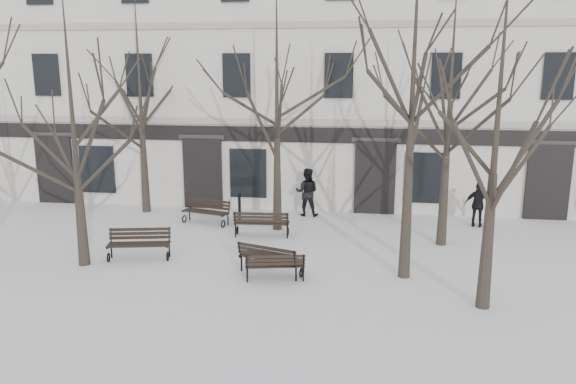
% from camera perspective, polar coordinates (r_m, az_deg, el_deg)
% --- Properties ---
extents(ground, '(100.00, 100.00, 0.00)m').
position_cam_1_polar(ground, '(15.49, -4.15, -9.21)').
color(ground, silver).
rests_on(ground, ground).
extents(building, '(40.40, 10.20, 11.40)m').
position_cam_1_polar(building, '(27.18, 1.39, 12.17)').
color(building, silver).
rests_on(building, ground).
extents(tree_1, '(5.39, 5.39, 7.69)m').
position_cam_1_polar(tree_1, '(16.94, -21.18, 8.60)').
color(tree_1, black).
rests_on(tree_1, ground).
extents(tree_2, '(6.44, 6.44, 9.19)m').
position_cam_1_polar(tree_2, '(15.16, 12.66, 12.32)').
color(tree_2, black).
rests_on(tree_2, ground).
extents(tree_3, '(5.53, 5.53, 7.90)m').
position_cam_1_polar(tree_3, '(13.67, 20.63, 8.40)').
color(tree_3, black).
rests_on(tree_3, ground).
extents(tree_4, '(5.81, 5.81, 8.29)m').
position_cam_1_polar(tree_4, '(22.75, -14.86, 10.82)').
color(tree_4, black).
rests_on(tree_4, ground).
extents(tree_5, '(5.92, 5.92, 8.46)m').
position_cam_1_polar(tree_5, '(19.49, -1.14, 11.29)').
color(tree_5, black).
rests_on(tree_5, ground).
extents(tree_6, '(5.68, 5.68, 8.12)m').
position_cam_1_polar(tree_6, '(18.44, 16.19, 10.05)').
color(tree_6, black).
rests_on(tree_6, ground).
extents(bench_0, '(1.94, 1.02, 0.94)m').
position_cam_1_polar(bench_0, '(17.72, -14.88, -5.01)').
color(bench_0, black).
rests_on(bench_0, ground).
extents(bench_1, '(1.94, 1.23, 0.93)m').
position_cam_1_polar(bench_1, '(15.86, -1.84, -6.70)').
color(bench_1, black).
rests_on(bench_1, ground).
extents(bench_2, '(1.69, 0.88, 0.81)m').
position_cam_1_polar(bench_2, '(15.48, -1.32, -7.44)').
color(bench_2, black).
rests_on(bench_2, ground).
extents(bench_3, '(1.87, 1.11, 0.90)m').
position_cam_1_polar(bench_3, '(21.15, -8.27, -1.90)').
color(bench_3, black).
rests_on(bench_3, ground).
extents(bench_4, '(1.92, 0.80, 0.95)m').
position_cam_1_polar(bench_4, '(19.29, -2.69, -3.12)').
color(bench_4, black).
rests_on(bench_4, ground).
extents(bollard_a, '(0.13, 0.13, 1.02)m').
position_cam_1_polar(bollard_a, '(21.61, -4.95, -1.33)').
color(bollard_a, black).
rests_on(bollard_a, ground).
extents(bollard_b, '(0.16, 0.16, 1.22)m').
position_cam_1_polar(bollard_b, '(21.73, 19.87, -1.69)').
color(bollard_b, black).
rests_on(bollard_b, ground).
extents(pedestrian_b, '(0.95, 0.75, 1.89)m').
position_cam_1_polar(pedestrian_b, '(22.16, 1.91, -2.40)').
color(pedestrian_b, black).
rests_on(pedestrian_b, ground).
extents(pedestrian_c, '(1.05, 0.67, 1.66)m').
position_cam_1_polar(pedestrian_c, '(21.76, 18.62, -3.35)').
color(pedestrian_c, black).
rests_on(pedestrian_c, ground).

